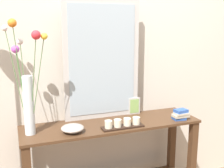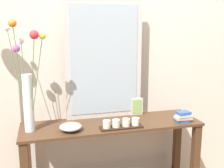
{
  "view_description": "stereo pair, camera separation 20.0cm",
  "coord_description": "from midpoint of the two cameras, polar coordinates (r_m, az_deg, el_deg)",
  "views": [
    {
      "loc": [
        -0.7,
        -1.88,
        1.52
      ],
      "look_at": [
        0.0,
        0.0,
        1.1
      ],
      "focal_mm": 43.69,
      "sensor_mm": 36.0,
      "label": 1
    },
    {
      "loc": [
        -0.51,
        -1.94,
        1.52
      ],
      "look_at": [
        0.0,
        0.0,
        1.1
      ],
      "focal_mm": 43.69,
      "sensor_mm": 36.0,
      "label": 2
    }
  ],
  "objects": [
    {
      "name": "wall_back",
      "position": [
        2.31,
        0.52,
        7.65
      ],
      "size": [
        6.4,
        0.08,
        2.7
      ],
      "primitive_type": "cube",
      "color": "beige",
      "rests_on": "ground"
    },
    {
      "name": "console_table",
      "position": [
        2.26,
        2.64,
        -15.52
      ],
      "size": [
        1.38,
        0.38,
        0.79
      ],
      "color": "#472D1C",
      "rests_on": "ground"
    },
    {
      "name": "mirror_leaning",
      "position": [
        2.17,
        0.98,
        4.99
      ],
      "size": [
        0.62,
        0.03,
        0.94
      ],
      "color": "#B7B2AD",
      "rests_on": "console_table"
    },
    {
      "name": "decorative_bowl",
      "position": [
        1.98,
        -5.76,
        -8.94
      ],
      "size": [
        0.16,
        0.16,
        0.06
      ],
      "color": "#9E9389",
      "rests_on": "console_table"
    },
    {
      "name": "picture_frame_small",
      "position": [
        2.33,
        7.72,
        -4.74
      ],
      "size": [
        0.1,
        0.01,
        0.14
      ],
      "color": "#B7B2AD",
      "rests_on": "console_table"
    },
    {
      "name": "tall_vase_left",
      "position": [
        1.94,
        -14.6,
        -0.43
      ],
      "size": [
        0.28,
        0.24,
        0.78
      ],
      "color": "silver",
      "rests_on": "console_table"
    },
    {
      "name": "candle_tray",
      "position": [
        2.03,
        4.82,
        -8.44
      ],
      "size": [
        0.32,
        0.09,
        0.07
      ],
      "color": "black",
      "rests_on": "console_table"
    },
    {
      "name": "book_stack",
      "position": [
        2.24,
        17.13,
        -6.63
      ],
      "size": [
        0.13,
        0.09,
        0.08
      ],
      "color": "#2D519E",
      "rests_on": "console_table"
    }
  ]
}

